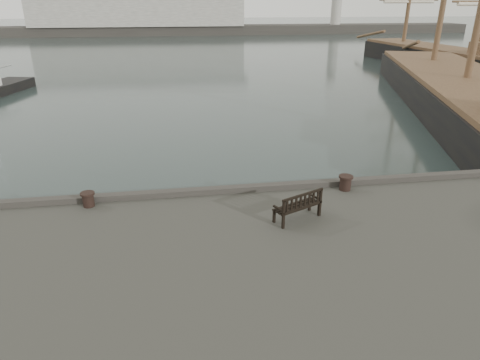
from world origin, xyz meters
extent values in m
plane|color=black|center=(0.00, 0.00, 0.00)|extent=(400.00, 400.00, 0.00)
cube|color=#383530|center=(0.00, 92.00, 1.00)|extent=(140.00, 8.00, 2.00)
cube|color=beige|center=(-8.00, 92.00, 6.00)|extent=(46.00, 9.00, 8.00)
cylinder|color=beige|center=(38.00, 92.00, 6.00)|extent=(2.40, 2.40, 8.00)
cube|color=black|center=(1.43, -2.24, 1.95)|extent=(1.49, 1.04, 0.04)
cube|color=black|center=(1.51, -2.43, 2.16)|extent=(1.31, 0.65, 0.43)
cube|color=black|center=(1.43, -2.24, 1.76)|extent=(1.38, 0.94, 0.39)
cylinder|color=black|center=(-4.43, -0.50, 1.78)|extent=(0.45, 0.45, 0.44)
cylinder|color=black|center=(3.51, -0.55, 1.80)|extent=(0.59, 0.59, 0.48)
cube|color=black|center=(18.26, 14.46, 0.34)|extent=(17.47, 34.45, 3.41)
cube|color=brown|center=(18.26, 14.46, 2.19)|extent=(16.93, 33.70, 0.30)
cube|color=black|center=(28.68, 34.76, 0.34)|extent=(6.77, 24.21, 3.42)
cube|color=brown|center=(28.68, 34.76, 2.20)|extent=(6.48, 23.72, 0.30)
camera|label=1|loc=(-1.79, -12.44, 7.17)|focal=32.00mm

